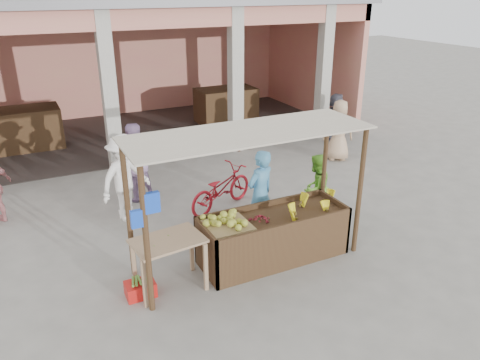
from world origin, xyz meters
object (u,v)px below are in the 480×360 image
vendor_green (316,186)px  vendor_blue (260,191)px  red_crate (140,289)px  side_table (168,248)px  motorcycle (221,188)px  fruit_stall (273,238)px

vendor_green → vendor_blue: bearing=-20.1°
red_crate → side_table: bearing=0.5°
side_table → motorcycle: motorcycle is taller
vendor_blue → motorcycle: size_ratio=1.00×
red_crate → motorcycle: (2.41, 2.29, 0.36)m
side_table → vendor_blue: vendor_blue is taller
fruit_stall → side_table: size_ratio=2.24×
vendor_blue → motorcycle: vendor_blue is taller
red_crate → motorcycle: size_ratio=0.25×
red_crate → vendor_green: vendor_green is taller
vendor_blue → red_crate: bearing=1.1°
side_table → vendor_green: 3.54m
fruit_stall → motorcycle: 2.25m
vendor_green → motorcycle: vendor_green is taller
side_table → motorcycle: 3.00m
fruit_stall → vendor_green: vendor_green is taller
fruit_stall → side_table: (-1.92, -0.04, 0.33)m
side_table → fruit_stall: bearing=-5.4°
motorcycle → fruit_stall: bearing=157.3°
fruit_stall → vendor_blue: bearing=77.3°
fruit_stall → vendor_blue: (0.19, 0.85, 0.52)m
fruit_stall → red_crate: 2.43m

